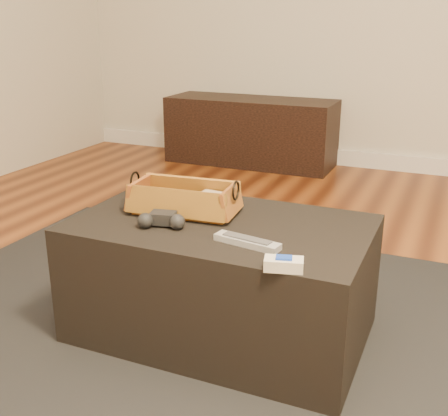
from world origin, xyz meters
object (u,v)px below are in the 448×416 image
at_px(tv_remote, 178,207).
at_px(cream_gadget, 284,264).
at_px(game_controller, 162,220).
at_px(silver_remote, 247,241).
at_px(media_cabinet, 251,131).
at_px(wicker_basket, 184,200).
at_px(ottoman, 221,278).

bearing_deg(tv_remote, cream_gadget, -42.75).
relative_size(game_controller, silver_remote, 0.76).
height_order(media_cabinet, cream_gadget, media_cabinet).
bearing_deg(media_cabinet, wicker_basket, -74.67).
relative_size(game_controller, cream_gadget, 1.43).
height_order(media_cabinet, game_controller, media_cabinet).
relative_size(wicker_basket, game_controller, 2.39).
relative_size(media_cabinet, tv_remote, 6.32).
bearing_deg(silver_remote, tv_remote, 152.30).
bearing_deg(cream_gadget, ottoman, 138.43).
xyz_separation_m(media_cabinet, cream_gadget, (1.11, -2.65, 0.20)).
bearing_deg(game_controller, wicker_basket, 90.14).
height_order(tv_remote, cream_gadget, cream_gadget).
relative_size(tv_remote, cream_gadget, 1.72).
bearing_deg(game_controller, media_cabinet, 104.39).
distance_m(game_controller, cream_gadget, 0.50).
relative_size(wicker_basket, cream_gadget, 3.40).
xyz_separation_m(silver_remote, cream_gadget, (0.16, -0.12, 0.01)).
xyz_separation_m(media_cabinet, tv_remote, (0.62, -2.35, 0.20)).
relative_size(tv_remote, game_controller, 1.21).
distance_m(ottoman, wicker_basket, 0.30).
bearing_deg(tv_remote, silver_remote, -38.99).
relative_size(media_cabinet, wicker_basket, 3.19).
distance_m(silver_remote, cream_gadget, 0.20).
distance_m(tv_remote, silver_remote, 0.38).
relative_size(tv_remote, wicker_basket, 0.50).
bearing_deg(game_controller, ottoman, 37.59).
height_order(wicker_basket, cream_gadget, wicker_basket).
xyz_separation_m(wicker_basket, cream_gadget, (0.47, -0.32, -0.03)).
relative_size(ottoman, wicker_basket, 2.49).
height_order(wicker_basket, game_controller, wicker_basket).
bearing_deg(ottoman, cream_gadget, -41.57).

